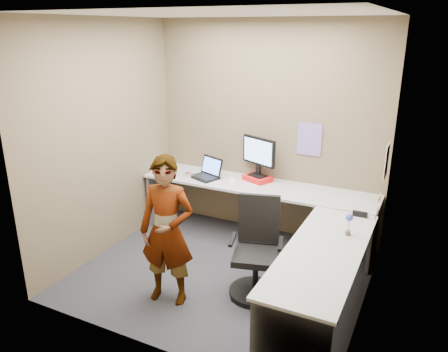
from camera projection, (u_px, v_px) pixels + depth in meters
The scene contains 21 objects.
ground at pixel (221, 273), 4.83m from camera, with size 3.00×3.00×0.00m, color #2A2A30.
wall_back at pixel (267, 130), 5.49m from camera, with size 3.00×3.00×0.00m, color brown.
wall_right at pixel (376, 178), 3.76m from camera, with size 2.70×2.70×0.00m, color brown.
wall_left at pixel (105, 140), 5.02m from camera, with size 2.70×2.70×0.00m, color brown.
ceiling at pixel (220, 13), 3.96m from camera, with size 3.00×3.00×0.00m, color white.
desk at pixel (272, 219), 4.78m from camera, with size 2.98×2.58×0.73m.
paper_ream at pixel (258, 178), 5.54m from camera, with size 0.33×0.24×0.07m, color red.
monitor at pixel (259, 153), 5.45m from camera, with size 0.50×0.25×0.49m.
laptop at pixel (208, 172), 5.67m from camera, with size 0.44×0.40×0.26m.
trackball_mouse at pixel (189, 175), 5.70m from camera, with size 0.12×0.08×0.07m.
origami at pixel (232, 180), 5.50m from camera, with size 0.10×0.10×0.06m, color white.
stapler at pixel (360, 214), 4.49m from camera, with size 0.15×0.04×0.06m, color black.
flower at pixel (349, 221), 4.06m from camera, with size 0.07×0.07×0.22m.
calendar_purple at pixel (309, 139), 5.27m from camera, with size 0.30×0.01×0.40m, color #846BB7.
calendar_white at pixel (387, 162), 4.56m from camera, with size 0.01×0.28×0.38m, color white.
sticky_note_a at pixel (379, 199), 4.36m from camera, with size 0.01×0.07×0.07m, color #F2E059.
sticky_note_b at pixel (378, 210), 4.45m from camera, with size 0.01×0.07×0.07m, color pink.
sticky_note_c at pixel (376, 216), 4.35m from camera, with size 0.01×0.07×0.07m, color pink.
sticky_note_d at pixel (380, 197), 4.50m from camera, with size 0.01×0.07×0.07m, color #F2E059.
office_chair at pixel (256, 256), 4.37m from camera, with size 0.57×0.55×1.00m.
person at pixel (167, 231), 4.15m from camera, with size 0.54×0.36×1.48m, color #999399.
Camera 1 is at (1.90, -3.77, 2.58)m, focal length 35.00 mm.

